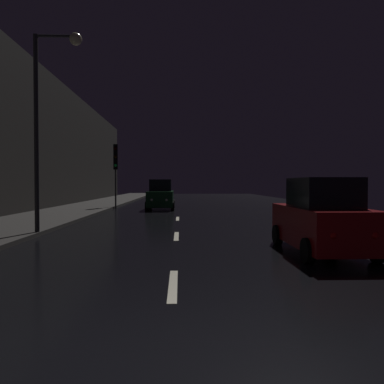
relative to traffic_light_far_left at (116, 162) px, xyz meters
name	(u,v)px	position (x,y,z in m)	size (l,w,h in m)	color
ground	(178,209)	(4.74, -0.18, -3.53)	(26.49, 84.00, 0.02)	black
sidewalk_left	(84,208)	(-2.31, -0.18, -3.44)	(4.40, 84.00, 0.15)	#33302D
building_facade_left	(30,136)	(-4.91, -3.68, 1.45)	(0.80, 63.00, 9.94)	#2D2B28
lane_centerline	(176,236)	(4.74, -15.17, -3.51)	(0.16, 15.30, 0.01)	beige
traffic_light_far_left	(116,162)	(0.00, 0.00, 0.00)	(0.38, 0.48, 4.84)	#38383A
streetlamp_overhead	(49,102)	(0.25, -15.07, 1.25)	(1.70, 0.44, 7.18)	#2D2D30
car_approaching_headlights	(161,196)	(3.46, -1.11, -2.52)	(2.00, 4.32, 2.18)	#0F3819
car_parked_right_near	(321,218)	(8.68, -18.54, -2.59)	(1.85, 4.01, 2.02)	maroon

